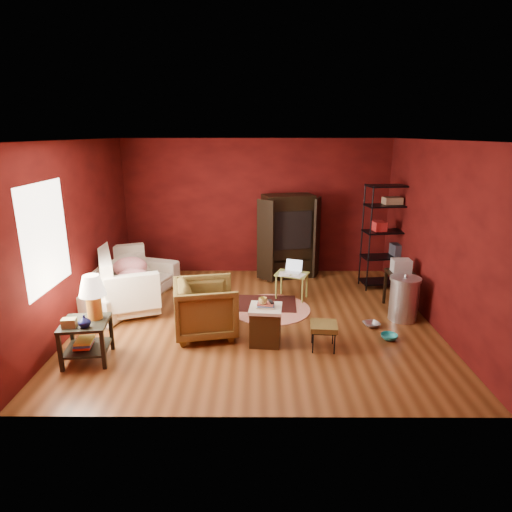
{
  "coord_description": "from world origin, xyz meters",
  "views": [
    {
      "loc": [
        0.03,
        -6.38,
        2.9
      ],
      "look_at": [
        0.0,
        0.2,
        1.0
      ],
      "focal_mm": 30.0,
      "sensor_mm": 36.0,
      "label": 1
    }
  ],
  "objects_px": {
    "armchair": "(206,306)",
    "laptop_desk": "(292,276)",
    "sofa": "(126,277)",
    "tv_armoire": "(288,235)",
    "hamper": "(265,324)",
    "side_table": "(89,310)",
    "wire_shelving": "(390,232)"
  },
  "relations": [
    {
      "from": "wire_shelving",
      "to": "side_table",
      "type": "bearing_deg",
      "value": -156.88
    },
    {
      "from": "side_table",
      "to": "tv_armoire",
      "type": "xyz_separation_m",
      "value": [
        2.81,
        3.39,
        0.2
      ]
    },
    {
      "from": "armchair",
      "to": "tv_armoire",
      "type": "height_order",
      "value": "tv_armoire"
    },
    {
      "from": "armchair",
      "to": "laptop_desk",
      "type": "xyz_separation_m",
      "value": [
        1.38,
        1.44,
        -0.02
      ]
    },
    {
      "from": "laptop_desk",
      "to": "tv_armoire",
      "type": "height_order",
      "value": "tv_armoire"
    },
    {
      "from": "armchair",
      "to": "wire_shelving",
      "type": "height_order",
      "value": "wire_shelving"
    },
    {
      "from": "tv_armoire",
      "to": "laptop_desk",
      "type": "bearing_deg",
      "value": -104.67
    },
    {
      "from": "sofa",
      "to": "wire_shelving",
      "type": "xyz_separation_m",
      "value": [
        4.84,
        0.77,
        0.64
      ]
    },
    {
      "from": "armchair",
      "to": "hamper",
      "type": "relative_size",
      "value": 1.43
    },
    {
      "from": "sofa",
      "to": "hamper",
      "type": "relative_size",
      "value": 3.64
    },
    {
      "from": "sofa",
      "to": "tv_armoire",
      "type": "height_order",
      "value": "tv_armoire"
    },
    {
      "from": "wire_shelving",
      "to": "laptop_desk",
      "type": "bearing_deg",
      "value": -168.98
    },
    {
      "from": "sofa",
      "to": "wire_shelving",
      "type": "distance_m",
      "value": 4.95
    },
    {
      "from": "laptop_desk",
      "to": "wire_shelving",
      "type": "relative_size",
      "value": 0.35
    },
    {
      "from": "sofa",
      "to": "tv_armoire",
      "type": "xyz_separation_m",
      "value": [
        2.95,
        1.37,
        0.44
      ]
    },
    {
      "from": "sofa",
      "to": "tv_armoire",
      "type": "distance_m",
      "value": 3.28
    },
    {
      "from": "armchair",
      "to": "laptop_desk",
      "type": "relative_size",
      "value": 1.31
    },
    {
      "from": "hamper",
      "to": "wire_shelving",
      "type": "distance_m",
      "value": 3.46
    },
    {
      "from": "sofa",
      "to": "side_table",
      "type": "relative_size",
      "value": 2.01
    },
    {
      "from": "sofa",
      "to": "laptop_desk",
      "type": "height_order",
      "value": "sofa"
    },
    {
      "from": "hamper",
      "to": "armchair",
      "type": "bearing_deg",
      "value": 162.1
    },
    {
      "from": "wire_shelving",
      "to": "tv_armoire",
      "type": "bearing_deg",
      "value": 154.83
    },
    {
      "from": "laptop_desk",
      "to": "wire_shelving",
      "type": "distance_m",
      "value": 2.11
    },
    {
      "from": "sofa",
      "to": "side_table",
      "type": "bearing_deg",
      "value": -157.94
    },
    {
      "from": "wire_shelving",
      "to": "armchair",
      "type": "bearing_deg",
      "value": -155.26
    },
    {
      "from": "armchair",
      "to": "tv_armoire",
      "type": "xyz_separation_m",
      "value": [
        1.38,
        2.67,
        0.44
      ]
    },
    {
      "from": "sofa",
      "to": "laptop_desk",
      "type": "bearing_deg",
      "value": -69.48
    },
    {
      "from": "side_table",
      "to": "laptop_desk",
      "type": "distance_m",
      "value": 3.55
    },
    {
      "from": "hamper",
      "to": "sofa",
      "type": "bearing_deg",
      "value": 146.98
    },
    {
      "from": "laptop_desk",
      "to": "hamper",
      "type": "bearing_deg",
      "value": -86.23
    },
    {
      "from": "sofa",
      "to": "armchair",
      "type": "xyz_separation_m",
      "value": [
        1.57,
        -1.31,
        0.0
      ]
    },
    {
      "from": "armchair",
      "to": "wire_shelving",
      "type": "xyz_separation_m",
      "value": [
        3.28,
        2.07,
        0.64
      ]
    }
  ]
}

